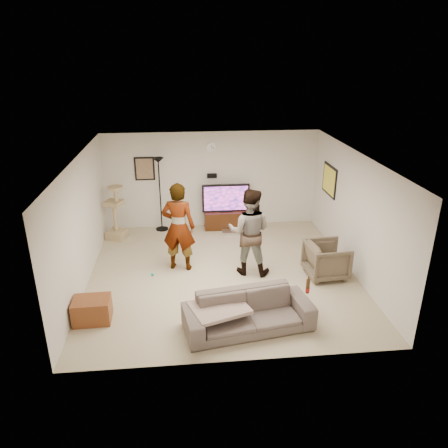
{
  "coord_description": "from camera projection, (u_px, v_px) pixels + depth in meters",
  "views": [
    {
      "loc": [
        -0.76,
        -7.92,
        4.37
      ],
      "look_at": [
        0.06,
        0.2,
        1.05
      ],
      "focal_mm": 34.29,
      "sensor_mm": 36.0,
      "label": 1
    }
  ],
  "objects": [
    {
      "name": "armchair",
      "position": [
        326.0,
        260.0,
        8.8
      ],
      "size": [
        0.87,
        0.85,
        0.74
      ],
      "primitive_type": "imported",
      "rotation": [
        0.0,
        0.0,
        1.65
      ],
      "color": "brown",
      "rests_on": "floor"
    },
    {
      "name": "person_left",
      "position": [
        179.0,
        227.0,
        8.9
      ],
      "size": [
        0.78,
        0.6,
        1.91
      ],
      "primitive_type": "imported",
      "rotation": [
        0.0,
        0.0,
        2.92
      ],
      "color": "#AEAFB5",
      "rests_on": "floor"
    },
    {
      "name": "floor_lamp",
      "position": [
        160.0,
        195.0,
        10.89
      ],
      "size": [
        0.32,
        0.32,
        1.91
      ],
      "primitive_type": "cylinder",
      "color": "black",
      "rests_on": "floor"
    },
    {
      "name": "ceiling",
      "position": [
        222.0,
        156.0,
        8.08
      ],
      "size": [
        5.5,
        5.5,
        0.02
      ],
      "primitive_type": "cube",
      "color": "silver",
      "rests_on": "wall_back"
    },
    {
      "name": "wall_front",
      "position": [
        241.0,
        289.0,
        6.02
      ],
      "size": [
        5.5,
        0.04,
        2.5
      ],
      "primitive_type": "cube",
      "color": "silver",
      "rests_on": "floor"
    },
    {
      "name": "sofa",
      "position": [
        248.0,
        312.0,
        7.14
      ],
      "size": [
        2.26,
        1.18,
        0.63
      ],
      "primitive_type": "imported",
      "rotation": [
        0.0,
        0.0,
        0.16
      ],
      "color": "brown",
      "rests_on": "floor"
    },
    {
      "name": "side_table",
      "position": [
        92.0,
        310.0,
        7.38
      ],
      "size": [
        0.65,
        0.49,
        0.42
      ],
      "primitive_type": "cube",
      "rotation": [
        0.0,
        0.0,
        0.03
      ],
      "color": "brown",
      "rests_on": "floor"
    },
    {
      "name": "tv",
      "position": [
        226.0,
        198.0,
        11.05
      ],
      "size": [
        1.23,
        0.08,
        0.73
      ],
      "primitive_type": "cube",
      "color": "black",
      "rests_on": "tv_stand"
    },
    {
      "name": "tv_screen",
      "position": [
        226.0,
        198.0,
        11.01
      ],
      "size": [
        1.13,
        0.01,
        0.64
      ],
      "primitive_type": "cube",
      "color": "#EA419F",
      "rests_on": "tv"
    },
    {
      "name": "person_right",
      "position": [
        249.0,
        232.0,
        8.75
      ],
      "size": [
        1.06,
        0.92,
        1.84
      ],
      "primitive_type": "imported",
      "rotation": [
        0.0,
        0.0,
        2.86
      ],
      "color": "#3455A3",
      "rests_on": "floor"
    },
    {
      "name": "floor",
      "position": [
        222.0,
        274.0,
        9.03
      ],
      "size": [
        5.5,
        5.5,
        0.02
      ],
      "primitive_type": "cube",
      "color": "tan",
      "rests_on": "ground"
    },
    {
      "name": "tv_stand",
      "position": [
        226.0,
        219.0,
        11.27
      ],
      "size": [
        1.12,
        0.45,
        0.47
      ],
      "primitive_type": "cube",
      "color": "#321809",
      "rests_on": "floor"
    },
    {
      "name": "console_box",
      "position": [
        230.0,
        232.0,
        10.99
      ],
      "size": [
        0.4,
        0.3,
        0.07
      ],
      "primitive_type": "cube",
      "color": "silver",
      "rests_on": "floor"
    },
    {
      "name": "picture_right",
      "position": [
        329.0,
        180.0,
        10.18
      ],
      "size": [
        0.03,
        0.78,
        0.62
      ],
      "primitive_type": "cube",
      "color": "yellow",
      "rests_on": "wall_right"
    },
    {
      "name": "wall_clock",
      "position": [
        212.0,
        148.0,
        10.74
      ],
      "size": [
        0.26,
        0.04,
        0.26
      ],
      "primitive_type": "cylinder",
      "rotation": [
        1.57,
        0.0,
        0.0
      ],
      "color": "white",
      "rests_on": "wall_back"
    },
    {
      "name": "wall_speaker",
      "position": [
        212.0,
        176.0,
        10.98
      ],
      "size": [
        0.25,
        0.1,
        0.1
      ],
      "primitive_type": "cube",
      "color": "black",
      "rests_on": "wall_back"
    },
    {
      "name": "beer_bottle",
      "position": [
        308.0,
        286.0,
        7.07
      ],
      "size": [
        0.06,
        0.06,
        0.25
      ],
      "primitive_type": "cylinder",
      "color": "#3E230F",
      "rests_on": "sofa"
    },
    {
      "name": "wall_back",
      "position": [
        212.0,
        180.0,
        11.08
      ],
      "size": [
        5.5,
        0.04,
        2.5
      ],
      "primitive_type": "cube",
      "color": "silver",
      "rests_on": "floor"
    },
    {
      "name": "throw_blanket",
      "position": [
        220.0,
        308.0,
        7.06
      ],
      "size": [
        1.08,
        0.96,
        0.06
      ],
      "primitive_type": "cube",
      "rotation": [
        0.0,
        0.0,
        0.34
      ],
      "color": "tan",
      "rests_on": "sofa"
    },
    {
      "name": "cat_tree",
      "position": [
        115.0,
        212.0,
        10.47
      ],
      "size": [
        0.57,
        0.57,
        1.37
      ],
      "primitive_type": "cube",
      "rotation": [
        0.0,
        0.0,
        -0.38
      ],
      "color": "tan",
      "rests_on": "floor"
    },
    {
      "name": "toy_ball",
      "position": [
        153.0,
        274.0,
        8.92
      ],
      "size": [
        0.07,
        0.07,
        0.07
      ],
      "primitive_type": "sphere",
      "color": "#14A29C",
      "rests_on": "floor"
    },
    {
      "name": "picture_back",
      "position": [
        145.0,
        169.0,
        10.78
      ],
      "size": [
        0.42,
        0.03,
        0.52
      ],
      "primitive_type": "cube",
      "color": "#7C6149",
      "rests_on": "wall_back"
    },
    {
      "name": "wall_left",
      "position": [
        81.0,
        224.0,
        8.3
      ],
      "size": [
        0.04,
        5.5,
        2.5
      ],
      "primitive_type": "cube",
      "color": "silver",
      "rests_on": "floor"
    },
    {
      "name": "wall_right",
      "position": [
        355.0,
        214.0,
        8.81
      ],
      "size": [
        0.04,
        5.5,
        2.5
      ],
      "primitive_type": "cube",
      "color": "silver",
      "rests_on": "floor"
    }
  ]
}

